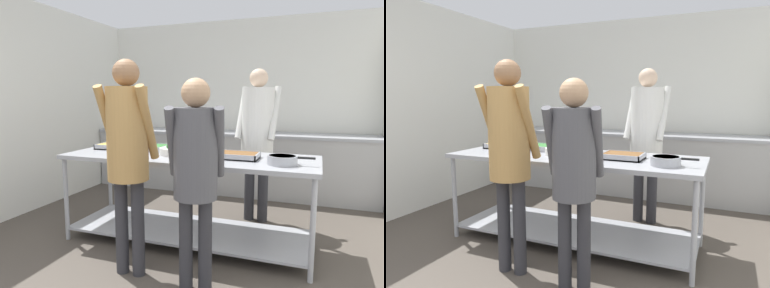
% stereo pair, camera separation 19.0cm
% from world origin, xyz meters
% --- Properties ---
extents(wall_rear, '(4.38, 0.06, 2.65)m').
position_xyz_m(wall_rear, '(0.00, 4.20, 1.32)').
color(wall_rear, silver).
rests_on(wall_rear, ground_plane).
extents(wall_left, '(0.06, 4.32, 2.65)m').
position_xyz_m(wall_left, '(-2.16, 2.10, 1.32)').
color(wall_left, silver).
rests_on(wall_left, ground_plane).
extents(back_counter, '(4.22, 0.65, 0.93)m').
position_xyz_m(back_counter, '(0.00, 3.83, 0.46)').
color(back_counter, '#A8A8A8').
rests_on(back_counter, ground_plane).
extents(serving_counter, '(2.46, 0.88, 0.89)m').
position_xyz_m(serving_counter, '(0.11, 1.85, 0.60)').
color(serving_counter, '#9EA0A8').
rests_on(serving_counter, ground_plane).
extents(serving_tray_greens, '(0.38, 0.31, 0.05)m').
position_xyz_m(serving_tray_greens, '(-0.81, 2.00, 0.91)').
color(serving_tray_greens, '#9EA0A8').
rests_on(serving_tray_greens, serving_counter).
extents(serving_tray_roast, '(0.37, 0.29, 0.05)m').
position_xyz_m(serving_tray_roast, '(-0.40, 2.04, 0.91)').
color(serving_tray_roast, '#9EA0A8').
rests_on(serving_tray_roast, serving_counter).
extents(broccoli_bowl, '(0.26, 0.26, 0.13)m').
position_xyz_m(broccoli_bowl, '(-0.05, 1.82, 0.93)').
color(broccoli_bowl, silver).
rests_on(broccoli_bowl, serving_counter).
extents(plate_stack, '(0.27, 0.27, 0.04)m').
position_xyz_m(plate_stack, '(0.25, 1.89, 0.90)').
color(plate_stack, white).
rests_on(plate_stack, serving_counter).
extents(serving_tray_vegetables, '(0.37, 0.29, 0.05)m').
position_xyz_m(serving_tray_vegetables, '(0.60, 1.87, 0.91)').
color(serving_tray_vegetables, '#9EA0A8').
rests_on(serving_tray_vegetables, serving_counter).
extents(sauce_pan, '(0.39, 0.25, 0.08)m').
position_xyz_m(sauce_pan, '(1.02, 1.70, 0.93)').
color(sauce_pan, '#9EA0A8').
rests_on(sauce_pan, serving_counter).
extents(guest_serving_left, '(0.44, 0.35, 1.74)m').
position_xyz_m(guest_serving_left, '(-0.11, 1.09, 1.09)').
color(guest_serving_left, '#2D2D33').
rests_on(guest_serving_left, ground_plane).
extents(guest_serving_right, '(0.47, 0.39, 1.59)m').
position_xyz_m(guest_serving_right, '(0.47, 1.06, 0.99)').
color(guest_serving_right, '#2D2D33').
rests_on(guest_serving_right, ground_plane).
extents(cook_behind_counter, '(0.49, 0.38, 1.77)m').
position_xyz_m(cook_behind_counter, '(0.63, 2.70, 1.10)').
color(cook_behind_counter, '#2D2D33').
rests_on(cook_behind_counter, ground_plane).
extents(water_bottle, '(0.06, 0.06, 0.29)m').
position_xyz_m(water_bottle, '(0.61, 3.78, 1.06)').
color(water_bottle, brown).
rests_on(water_bottle, back_counter).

